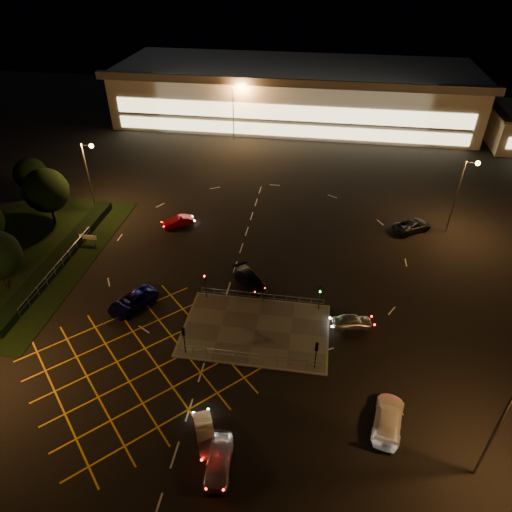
# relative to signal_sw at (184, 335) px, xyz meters

# --- Properties ---
(ground) EXTENTS (180.00, 180.00, 0.00)m
(ground) POSITION_rel_signal_sw_xyz_m (4.00, 5.99, -2.37)
(ground) COLOR black
(ground) RESTS_ON ground
(pedestrian_island) EXTENTS (14.00, 9.00, 0.12)m
(pedestrian_island) POSITION_rel_signal_sw_xyz_m (6.00, 3.99, -2.31)
(pedestrian_island) COLOR #4C4944
(pedestrian_island) RESTS_ON ground
(grass_verge) EXTENTS (18.00, 30.00, 0.08)m
(grass_verge) POSITION_rel_signal_sw_xyz_m (-24.00, 11.99, -2.33)
(grass_verge) COLOR black
(grass_verge) RESTS_ON ground
(hedge) EXTENTS (2.00, 26.00, 1.00)m
(hedge) POSITION_rel_signal_sw_xyz_m (-19.00, 11.99, -1.87)
(hedge) COLOR black
(hedge) RESTS_ON ground
(supermarket) EXTENTS (72.00, 26.50, 10.50)m
(supermarket) POSITION_rel_signal_sw_xyz_m (4.00, 67.95, 2.95)
(supermarket) COLOR beige
(supermarket) RESTS_ON ground
(streetlight_se) EXTENTS (1.78, 0.56, 10.03)m
(streetlight_se) POSITION_rel_signal_sw_xyz_m (24.44, -8.01, 4.20)
(streetlight_se) COLOR slate
(streetlight_se) RESTS_ON ground
(streetlight_nw) EXTENTS (1.78, 0.56, 10.03)m
(streetlight_nw) POSITION_rel_signal_sw_xyz_m (-19.56, 23.99, 4.20)
(streetlight_nw) COLOR slate
(streetlight_nw) RESTS_ON ground
(streetlight_ne) EXTENTS (1.78, 0.56, 10.03)m
(streetlight_ne) POSITION_rel_signal_sw_xyz_m (28.44, 25.99, 4.20)
(streetlight_ne) COLOR slate
(streetlight_ne) RESTS_ON ground
(streetlight_far_left) EXTENTS (1.78, 0.56, 10.03)m
(streetlight_far_left) POSITION_rel_signal_sw_xyz_m (-5.56, 53.99, 4.20)
(streetlight_far_left) COLOR slate
(streetlight_far_left) RESTS_ON ground
(streetlight_far_right) EXTENTS (1.78, 0.56, 10.03)m
(streetlight_far_right) POSITION_rel_signal_sw_xyz_m (34.44, 55.99, 4.20)
(streetlight_far_right) COLOR slate
(streetlight_far_right) RESTS_ON ground
(signal_sw) EXTENTS (0.28, 0.30, 3.15)m
(signal_sw) POSITION_rel_signal_sw_xyz_m (0.00, 0.00, 0.00)
(signal_sw) COLOR black
(signal_sw) RESTS_ON pedestrian_island
(signal_se) EXTENTS (0.28, 0.30, 3.15)m
(signal_se) POSITION_rel_signal_sw_xyz_m (12.00, 0.00, 0.00)
(signal_se) COLOR black
(signal_se) RESTS_ON pedestrian_island
(signal_nw) EXTENTS (0.28, 0.30, 3.15)m
(signal_nw) POSITION_rel_signal_sw_xyz_m (0.00, 7.99, 0.00)
(signal_nw) COLOR black
(signal_nw) RESTS_ON pedestrian_island
(signal_ne) EXTENTS (0.28, 0.30, 3.15)m
(signal_ne) POSITION_rel_signal_sw_xyz_m (12.00, 7.99, 0.00)
(signal_ne) COLOR black
(signal_ne) RESTS_ON pedestrian_island
(tree_c) EXTENTS (5.76, 5.76, 7.84)m
(tree_c) POSITION_rel_signal_sw_xyz_m (-24.00, 19.99, 2.59)
(tree_c) COLOR black
(tree_c) RESTS_ON ground
(tree_d) EXTENTS (4.68, 4.68, 6.37)m
(tree_d) POSITION_rel_signal_sw_xyz_m (-30.00, 25.99, 1.65)
(tree_d) COLOR black
(tree_d) RESTS_ON ground
(car_near_silver) EXTENTS (2.26, 4.75, 1.57)m
(car_near_silver) POSITION_rel_signal_sw_xyz_m (5.50, -10.36, -1.58)
(car_near_silver) COLOR silver
(car_near_silver) RESTS_ON ground
(car_queue_white) EXTENTS (2.79, 4.12, 1.28)m
(car_queue_white) POSITION_rel_signal_sw_xyz_m (3.99, -8.34, -1.72)
(car_queue_white) COLOR silver
(car_queue_white) RESTS_ON ground
(car_left_blue) EXTENTS (4.88, 5.92, 1.50)m
(car_left_blue) POSITION_rel_signal_sw_xyz_m (-7.25, 5.45, -1.62)
(car_left_blue) COLOR #0C0B43
(car_left_blue) RESTS_ON ground
(car_far_dkgrey) EXTENTS (4.79, 5.24, 1.47)m
(car_far_dkgrey) POSITION_rel_signal_sw_xyz_m (4.30, 10.99, -1.63)
(car_far_dkgrey) COLOR black
(car_far_dkgrey) RESTS_ON ground
(car_right_silver) EXTENTS (4.18, 2.34, 1.34)m
(car_right_silver) POSITION_rel_signal_sw_xyz_m (15.39, 6.03, -1.69)
(car_right_silver) COLOR silver
(car_right_silver) RESTS_ON ground
(car_circ_red) EXTENTS (4.16, 3.27, 1.32)m
(car_circ_red) POSITION_rel_signal_sw_xyz_m (-7.31, 21.97, -1.71)
(car_circ_red) COLOR maroon
(car_circ_red) RESTS_ON ground
(car_east_grey) EXTENTS (5.76, 4.96, 1.47)m
(car_east_grey) POSITION_rel_signal_sw_xyz_m (23.47, 25.53, -1.63)
(car_east_grey) COLOR black
(car_east_grey) RESTS_ON ground
(car_approach_white) EXTENTS (3.15, 5.67, 1.55)m
(car_approach_white) POSITION_rel_signal_sw_xyz_m (18.02, -4.88, -1.59)
(car_approach_white) COLOR silver
(car_approach_white) RESTS_ON ground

